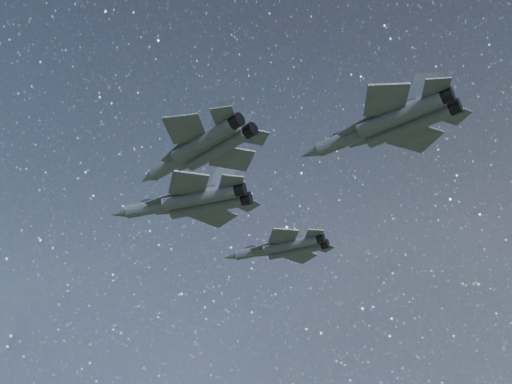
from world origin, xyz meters
The scene contains 4 objects.
jet_lead centered at (-11.90, -1.50, 147.51)m, with size 19.65×13.38×4.94m.
jet_left centered at (-6.22, 11.08, 145.15)m, with size 15.35×10.62×3.86m.
jet_right centered at (-0.42, -14.19, 142.95)m, with size 15.70×10.87×3.94m.
jet_slot centered at (15.19, -5.48, 145.02)m, with size 17.05×12.09×4.33m.
Camera 1 is at (28.41, -49.37, 108.76)m, focal length 42.00 mm.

